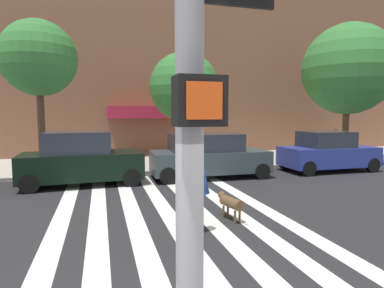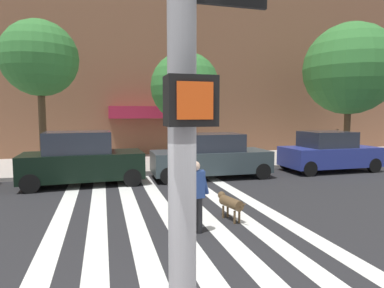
# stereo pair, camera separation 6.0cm
# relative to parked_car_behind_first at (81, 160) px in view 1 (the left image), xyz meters

# --- Properties ---
(ground_plane) EXTENTS (160.00, 160.00, 0.00)m
(ground_plane) POSITION_rel_parked_car_behind_first_xyz_m (1.18, -4.55, -0.96)
(ground_plane) COLOR #232326
(sidewalk_far) EXTENTS (80.00, 6.00, 0.15)m
(sidewalk_far) POSITION_rel_parked_car_behind_first_xyz_m (1.18, 4.31, -0.88)
(sidewalk_far) COLOR #B2A9A2
(sidewalk_far) RESTS_ON ground_plane
(crosswalk_stripes) EXTENTS (5.85, 11.12, 0.01)m
(crosswalk_stripes) POSITION_rel_parked_car_behind_first_xyz_m (2.41, -4.55, -0.95)
(crosswalk_stripes) COLOR silver
(crosswalk_stripes) RESTS_ON ground_plane
(parked_car_behind_first) EXTENTS (4.46, 2.19, 2.01)m
(parked_car_behind_first) POSITION_rel_parked_car_behind_first_xyz_m (0.00, 0.00, 0.00)
(parked_car_behind_first) COLOR black
(parked_car_behind_first) RESTS_ON ground_plane
(parked_car_third_in_line) EXTENTS (4.89, 2.10, 1.85)m
(parked_car_third_in_line) POSITION_rel_parked_car_behind_first_xyz_m (5.05, 0.00, -0.04)
(parked_car_third_in_line) COLOR #303D41
(parked_car_third_in_line) RESTS_ON ground_plane
(parked_car_fourth_in_line) EXTENTS (4.36, 2.04, 1.85)m
(parked_car_fourth_in_line) POSITION_rel_parked_car_behind_first_xyz_m (10.91, 0.00, -0.08)
(parked_car_fourth_in_line) COLOR navy
(parked_car_fourth_in_line) RESTS_ON ground_plane
(street_tree_nearest) EXTENTS (3.22, 3.22, 6.49)m
(street_tree_nearest) POSITION_rel_parked_car_behind_first_xyz_m (-1.74, 2.56, 4.05)
(street_tree_nearest) COLOR #4C3823
(street_tree_nearest) RESTS_ON sidewalk_far
(street_tree_middle) EXTENTS (3.39, 3.39, 5.52)m
(street_tree_middle) POSITION_rel_parked_car_behind_first_xyz_m (4.72, 2.81, 3.01)
(street_tree_middle) COLOR #4C3823
(street_tree_middle) RESTS_ON sidewalk_far
(street_tree_further) EXTENTS (4.99, 4.99, 7.47)m
(street_tree_further) POSITION_rel_parked_car_behind_first_xyz_m (14.01, 2.48, 4.16)
(street_tree_further) COLOR #4C3823
(street_tree_further) RESTS_ON sidewalk_far
(pedestrian_dog_walker) EXTENTS (0.71, 0.32, 1.64)m
(pedestrian_dog_walker) POSITION_rel_parked_car_behind_first_xyz_m (2.73, -6.02, -0.03)
(pedestrian_dog_walker) COLOR black
(pedestrian_dog_walker) RESTS_ON ground_plane
(dog_on_leash) EXTENTS (0.42, 1.11, 0.65)m
(dog_on_leash) POSITION_rel_parked_car_behind_first_xyz_m (3.83, -5.34, -0.51)
(dog_on_leash) COLOR brown
(dog_on_leash) RESTS_ON ground_plane
(pedestrian_bystander) EXTENTS (0.71, 0.27, 1.64)m
(pedestrian_bystander) POSITION_rel_parked_car_behind_first_xyz_m (13.90, 3.09, 0.12)
(pedestrian_bystander) COLOR #282D4C
(pedestrian_bystander) RESTS_ON sidewalk_far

